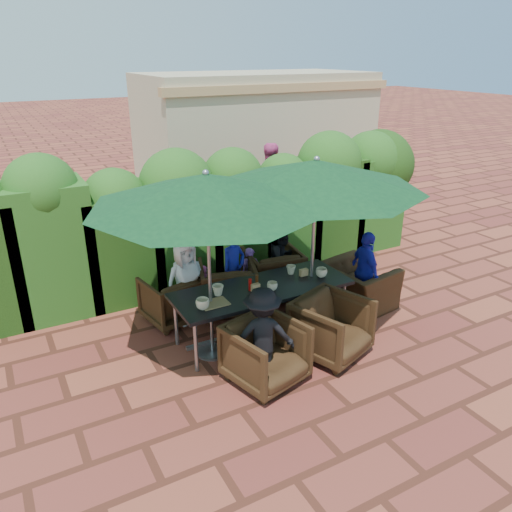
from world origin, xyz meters
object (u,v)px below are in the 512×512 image
chair_far_left (172,297)px  chair_far_right (273,270)px  chair_far_mid (228,285)px  chair_near_right (332,325)px  chair_end_right (358,279)px  dining_table (262,292)px  umbrella_left (206,190)px  chair_near_left (266,351)px  umbrella_right (316,175)px

chair_far_left → chair_far_right: bearing=170.9°
chair_far_mid → chair_near_right: chair_near_right is taller
chair_far_mid → chair_end_right: size_ratio=0.83×
dining_table → chair_far_mid: chair_far_mid is taller
umbrella_left → chair_far_left: umbrella_left is taller
chair_far_left → chair_near_left: (0.48, -1.94, 0.03)m
umbrella_right → chair_far_mid: (-0.89, 0.91, -1.79)m
umbrella_right → dining_table: bearing=178.3°
umbrella_right → chair_near_right: size_ratio=3.33×
umbrella_left → chair_end_right: size_ratio=2.76×
umbrella_left → umbrella_right: size_ratio=0.98×
chair_far_left → chair_far_right: chair_far_right is taller
chair_near_right → chair_end_right: (1.18, 0.91, 0.02)m
chair_far_mid → chair_near_left: (-0.37, -1.82, -0.01)m
umbrella_left → chair_far_mid: 2.14m
chair_far_mid → chair_near_right: 1.85m
chair_far_left → umbrella_left: bearing=88.9°
chair_far_left → chair_far_mid: size_ratio=0.90×
chair_far_mid → chair_near_left: size_ratio=1.02×
chair_far_left → chair_far_mid: bearing=162.2°
chair_near_right → chair_end_right: bearing=17.7°
umbrella_right → chair_near_right: (-0.23, -0.82, -1.78)m
chair_near_right → chair_far_left: bearing=109.5°
chair_far_left → chair_end_right: size_ratio=0.74×
umbrella_left → chair_far_mid: (0.69, 0.95, -1.79)m
dining_table → chair_far_left: chair_far_left is taller
dining_table → umbrella_left: (-0.79, -0.06, 1.54)m
umbrella_left → chair_near_left: (0.32, -0.87, -1.79)m
chair_end_right → chair_near_right: bearing=119.2°
umbrella_right → chair_far_mid: umbrella_right is taller
umbrella_right → chair_far_mid: 2.19m
umbrella_right → chair_far_right: size_ratio=3.35×
dining_table → chair_near_left: 1.08m
umbrella_left → chair_near_right: size_ratio=3.28×
chair_near_left → dining_table: bearing=48.7°
chair_far_right → chair_end_right: 1.36m
chair_far_mid → chair_near_right: size_ratio=0.99×
umbrella_right → chair_far_left: size_ratio=3.76×
chair_far_mid → umbrella_right: bearing=153.8°
chair_far_right → chair_far_mid: bearing=17.9°
dining_table → chair_far_right: 1.31m
chair_far_left → dining_table: bearing=123.7°
chair_far_right → chair_near_right: size_ratio=0.99×
umbrella_left → chair_near_left: size_ratio=3.40×
umbrella_left → dining_table: bearing=4.6°
dining_table → chair_end_right: chair_end_right is taller
umbrella_left → chair_end_right: umbrella_left is taller
umbrella_right → chair_end_right: size_ratio=2.80×
umbrella_right → chair_far_right: bearing=91.0°
umbrella_right → chair_far_right: umbrella_right is taller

